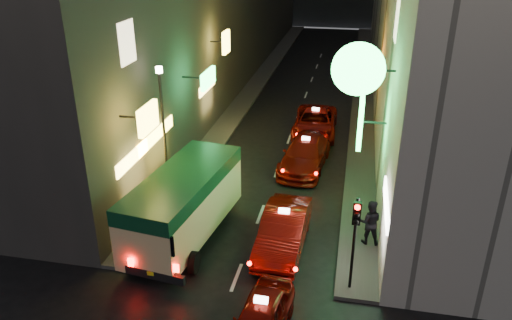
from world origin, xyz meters
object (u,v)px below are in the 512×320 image
Objects in this scene: minibus at (184,198)px; taxi_near at (261,316)px; traffic_light at (356,226)px; lamp_post at (164,128)px.

minibus reaches higher than taxi_near.
traffic_light is 9.42m from lamp_post.
taxi_near is at bearing -51.61° from lamp_post.
lamp_post is (-1.60, 2.38, 1.92)m from minibus.
traffic_light is at bearing -18.02° from minibus.
minibus is 7.00m from traffic_light.
lamp_post is at bearing 128.39° from taxi_near.
traffic_light is at bearing 44.22° from taxi_near.
minibus is 1.44× the size of taxi_near.
traffic_light is (2.60, 2.53, 1.95)m from taxi_near.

